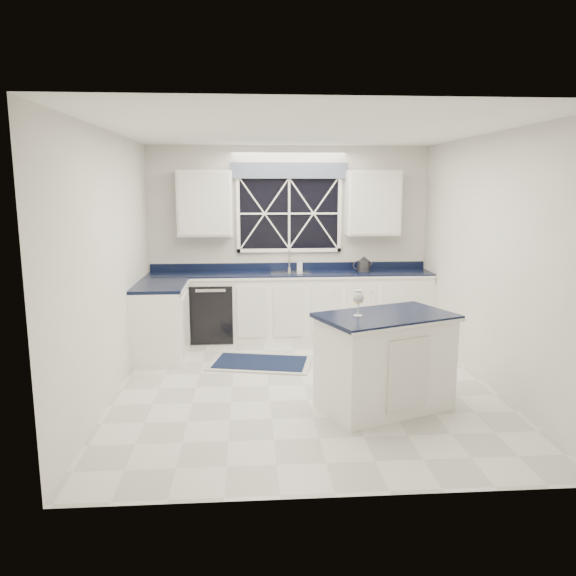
{
  "coord_description": "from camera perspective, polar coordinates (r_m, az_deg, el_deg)",
  "views": [
    {
      "loc": [
        -0.6,
        -5.82,
        2.16
      ],
      "look_at": [
        -0.15,
        0.4,
        1.01
      ],
      "focal_mm": 35.0,
      "sensor_mm": 36.0,
      "label": 1
    }
  ],
  "objects": [
    {
      "name": "soap_bottle",
      "position": [
        8.08,
        1.2,
        2.41
      ],
      "size": [
        0.09,
        0.09,
        0.17
      ],
      "primitive_type": "imported",
      "rotation": [
        0.0,
        0.0,
        -0.15
      ],
      "color": "silver",
      "rests_on": "countertop"
    },
    {
      "name": "dishwasher",
      "position": [
        7.98,
        -7.66,
        -2.28
      ],
      "size": [
        0.6,
        0.58,
        0.82
      ],
      "primitive_type": "cube",
      "color": "black",
      "rests_on": "ground"
    },
    {
      "name": "back_wall",
      "position": [
        8.13,
        0.09,
        4.77
      ],
      "size": [
        4.0,
        0.1,
        2.7
      ],
      "primitive_type": "cube",
      "color": "silver",
      "rests_on": "ground"
    },
    {
      "name": "island",
      "position": [
        5.56,
        9.8,
        -7.34
      ],
      "size": [
        1.45,
        1.17,
        0.94
      ],
      "rotation": [
        0.0,
        0.0,
        0.38
      ],
      "color": "white",
      "rests_on": "ground"
    },
    {
      "name": "kettle",
      "position": [
        8.07,
        7.68,
        2.41
      ],
      "size": [
        0.3,
        0.19,
        0.21
      ],
      "rotation": [
        0.0,
        0.0,
        0.04
      ],
      "color": "#2F2E31",
      "rests_on": "countertop"
    },
    {
      "name": "window",
      "position": [
        8.05,
        0.12,
        8.14
      ],
      "size": [
        1.65,
        0.09,
        1.26
      ],
      "color": "black",
      "rests_on": "ground"
    },
    {
      "name": "wine_glass",
      "position": [
        5.29,
        7.16,
        -1.03
      ],
      "size": [
        0.11,
        0.11,
        0.25
      ],
      "color": "silver",
      "rests_on": "island"
    },
    {
      "name": "ground",
      "position": [
        6.23,
        1.63,
        -9.8
      ],
      "size": [
        4.5,
        4.5,
        0.0
      ],
      "primitive_type": "plane",
      "color": "silver",
      "rests_on": "ground"
    },
    {
      "name": "faucet",
      "position": [
        8.05,
        0.15,
        2.92
      ],
      "size": [
        0.05,
        0.2,
        0.3
      ],
      "color": "#B6B6B8",
      "rests_on": "countertop"
    },
    {
      "name": "rug",
      "position": [
        6.94,
        -2.82,
        -7.58
      ],
      "size": [
        1.36,
        0.99,
        0.02
      ],
      "rotation": [
        0.0,
        0.0,
        -0.21
      ],
      "color": "#A3A29E",
      "rests_on": "ground"
    },
    {
      "name": "upper_cabinets",
      "position": [
        7.92,
        0.18,
        8.61
      ],
      "size": [
        3.1,
        0.34,
        0.9
      ],
      "color": "white",
      "rests_on": "ground"
    },
    {
      "name": "countertop",
      "position": [
        7.89,
        0.25,
        1.44
      ],
      "size": [
        3.98,
        0.64,
        0.04
      ],
      "primitive_type": "cube",
      "color": "black",
      "rests_on": "base_cabinets"
    },
    {
      "name": "base_cabinets",
      "position": [
        7.8,
        -2.09,
        -2.19
      ],
      "size": [
        3.99,
        1.6,
        0.9
      ],
      "color": "white",
      "rests_on": "ground"
    }
  ]
}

